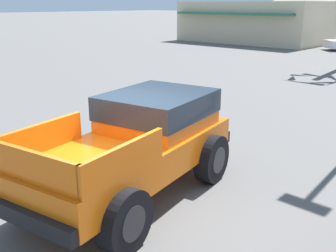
% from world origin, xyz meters
% --- Properties ---
extents(ground_plane, '(320.00, 320.00, 0.00)m').
position_xyz_m(ground_plane, '(0.00, 0.00, 0.00)').
color(ground_plane, '#5B5956').
extents(orange_pickup_truck, '(2.91, 5.05, 1.83)m').
position_xyz_m(orange_pickup_truck, '(-0.01, 0.61, 1.05)').
color(orange_pickup_truck, orange).
rests_on(orange_pickup_truck, ground_plane).
extents(storefront_building, '(13.04, 7.77, 3.70)m').
position_xyz_m(storefront_building, '(-15.09, 29.35, 1.85)').
color(storefront_building, beige).
rests_on(storefront_building, ground_plane).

